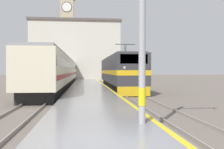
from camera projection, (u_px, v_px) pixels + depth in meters
name	position (u px, v px, depth m)	size (l,w,h in m)	color
ground_plane	(88.00, 87.00, 36.37)	(200.00, 200.00, 0.00)	#70665B
platform	(88.00, 87.00, 31.39)	(4.20, 140.00, 0.45)	gray
rail_track_near	(118.00, 89.00, 31.78)	(2.83, 140.00, 0.16)	#70665B
rail_track_far	(57.00, 89.00, 31.00)	(2.84, 140.00, 0.16)	#70665B
locomotive_train	(119.00, 72.00, 30.94)	(2.92, 18.81, 4.90)	black
passenger_train	(61.00, 71.00, 36.63)	(2.92, 42.16, 3.94)	black
catenary_mast	(145.00, 14.00, 8.82)	(2.47, 0.25, 7.38)	#9E9EA3
clock_tower	(67.00, 31.00, 69.75)	(4.27, 4.27, 24.21)	tan
station_building	(76.00, 51.00, 60.35)	(20.25, 9.35, 13.49)	beige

